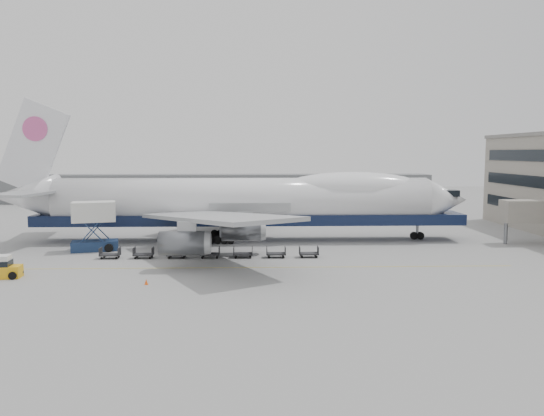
{
  "coord_description": "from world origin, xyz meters",
  "views": [
    {
      "loc": [
        1.82,
        -62.67,
        12.47
      ],
      "look_at": [
        3.91,
        6.0,
        5.25
      ],
      "focal_mm": 35.0,
      "sensor_mm": 36.0,
      "label": 1
    }
  ],
  "objects": [
    {
      "name": "dolly_3",
      "position": [
        -3.66,
        -0.53,
        0.53
      ],
      "size": [
        2.3,
        1.35,
        1.3
      ],
      "color": "#2D2D30",
      "rests_on": "ground"
    },
    {
      "name": "dolly_2",
      "position": [
        -7.58,
        -0.53,
        0.53
      ],
      "size": [
        2.3,
        1.35,
        1.3
      ],
      "color": "#2D2D30",
      "rests_on": "ground"
    },
    {
      "name": "baggage_tug",
      "position": [
        -23.43,
        -10.03,
        1.01
      ],
      "size": [
        3.27,
        1.97,
        2.28
      ],
      "rotation": [
        0.0,
        0.0,
        0.1
      ],
      "color": "#ECAA16",
      "rests_on": "ground"
    },
    {
      "name": "dolly_5",
      "position": [
        4.19,
        -0.53,
        0.53
      ],
      "size": [
        2.3,
        1.35,
        1.3
      ],
      "color": "#2D2D30",
      "rests_on": "ground"
    },
    {
      "name": "hangar",
      "position": [
        -10.0,
        70.0,
        3.5
      ],
      "size": [
        110.0,
        8.0,
        7.0
      ],
      "primitive_type": "cube",
      "color": "slate",
      "rests_on": "ground"
    },
    {
      "name": "dolly_1",
      "position": [
        -11.5,
        -0.53,
        0.53
      ],
      "size": [
        2.3,
        1.35,
        1.3
      ],
      "color": "#2D2D30",
      "rests_on": "ground"
    },
    {
      "name": "apron_line",
      "position": [
        0.0,
        -6.0,
        0.01
      ],
      "size": [
        60.0,
        0.15,
        0.01
      ],
      "primitive_type": "cube",
      "color": "gold",
      "rests_on": "ground"
    },
    {
      "name": "ground",
      "position": [
        0.0,
        0.0,
        0.0
      ],
      "size": [
        260.0,
        260.0,
        0.0
      ],
      "primitive_type": "plane",
      "color": "gray",
      "rests_on": "ground"
    },
    {
      "name": "catering_truck",
      "position": [
        -18.76,
        4.75,
        3.47
      ],
      "size": [
        6.21,
        4.92,
        6.26
      ],
      "rotation": [
        0.0,
        0.0,
        0.25
      ],
      "color": "navy",
      "rests_on": "ground"
    },
    {
      "name": "dolly_4",
      "position": [
        0.27,
        -0.53,
        0.53
      ],
      "size": [
        2.3,
        1.35,
        1.3
      ],
      "color": "#2D2D30",
      "rests_on": "ground"
    },
    {
      "name": "traffic_cone",
      "position": [
        -8.61,
        -13.14,
        0.25
      ],
      "size": [
        0.36,
        0.36,
        0.53
      ],
      "rotation": [
        0.0,
        0.0,
        -0.31
      ],
      "color": "#F0500C",
      "rests_on": "ground"
    },
    {
      "name": "dolly_0",
      "position": [
        -15.43,
        -0.53,
        0.53
      ],
      "size": [
        2.3,
        1.35,
        1.3
      ],
      "color": "#2D2D30",
      "rests_on": "ground"
    },
    {
      "name": "airliner",
      "position": [
        0.64,
        12.0,
        5.62
      ],
      "size": [
        67.0,
        55.3,
        19.98
      ],
      "color": "white",
      "rests_on": "ground"
    },
    {
      "name": "dolly_6",
      "position": [
        8.11,
        -0.53,
        0.53
      ],
      "size": [
        2.3,
        1.35,
        1.3
      ],
      "color": "#2D2D30",
      "rests_on": "ground"
    }
  ]
}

